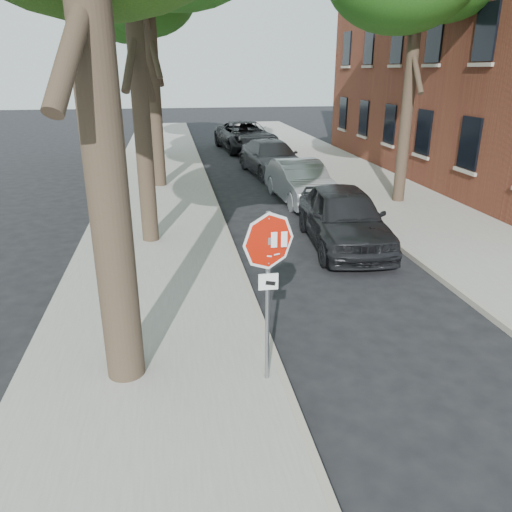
{
  "coord_description": "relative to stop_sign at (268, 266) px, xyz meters",
  "views": [
    {
      "loc": [
        -1.95,
        -6.31,
        4.49
      ],
      "look_at": [
        -0.85,
        0.13,
        2.05
      ],
      "focal_mm": 35.0,
      "sensor_mm": 36.0,
      "label": 1
    }
  ],
  "objects": [
    {
      "name": "tree_far",
      "position": [
        -2.02,
        21.14,
        5.26
      ],
      "size": [
        5.29,
        4.91,
        9.33
      ],
      "color": "black",
      "rests_on": "sidewalk_left"
    },
    {
      "name": "car_b",
      "position": [
        3.3,
        10.86,
        -1.22
      ],
      "size": [
        1.82,
        4.53,
        1.47
      ],
      "primitive_type": "imported",
      "rotation": [
        0.0,
        0.0,
        0.06
      ],
      "color": "gray",
      "rests_on": "ground"
    },
    {
      "name": "sidewalk_left",
      "position": [
        -1.8,
        12.03,
        -1.89
      ],
      "size": [
        4.0,
        55.0,
        0.12
      ],
      "primitive_type": "cube",
      "color": "gray",
      "rests_on": "ground"
    },
    {
      "name": "curb_right",
      "position": [
        4.65,
        12.03,
        -1.88
      ],
      "size": [
        0.12,
        55.0,
        0.13
      ],
      "primitive_type": "cube",
      "color": "#9E9384",
      "rests_on": "ground"
    },
    {
      "name": "ground",
      "position": [
        0.7,
        0.03,
        -1.95
      ],
      "size": [
        120.0,
        120.0,
        0.0
      ],
      "primitive_type": "plane",
      "color": "black",
      "rests_on": "ground"
    },
    {
      "name": "stop_sign",
      "position": [
        0.0,
        0.0,
        0.0
      ],
      "size": [
        0.76,
        0.34,
        2.61
      ],
      "color": "gray",
      "rests_on": "sidewalk_left"
    },
    {
      "name": "car_c",
      "position": [
        3.3,
        16.05,
        -1.2
      ],
      "size": [
        2.68,
        5.37,
        1.5
      ],
      "primitive_type": "imported",
      "rotation": [
        0.0,
        0.0,
        0.11
      ],
      "color": "#424146",
      "rests_on": "ground"
    },
    {
      "name": "car_d",
      "position": [
        3.2,
        23.35,
        -1.11
      ],
      "size": [
        3.36,
        6.26,
        1.67
      ],
      "primitive_type": "imported",
      "rotation": [
        0.0,
        0.0,
        0.1
      ],
      "color": "black",
      "rests_on": "ground"
    },
    {
      "name": "car_a",
      "position": [
        3.23,
        5.98,
        -1.14
      ],
      "size": [
        2.27,
        4.86,
        1.61
      ],
      "primitive_type": "imported",
      "rotation": [
        0.0,
        0.0,
        -0.08
      ],
      "color": "black",
      "rests_on": "ground"
    },
    {
      "name": "curb_left",
      "position": [
        0.25,
        12.03,
        -1.88
      ],
      "size": [
        0.12,
        55.0,
        0.13
      ],
      "primitive_type": "cube",
      "color": "#9E9384",
      "rests_on": "ground"
    },
    {
      "name": "sidewalk_right",
      "position": [
        6.7,
        12.03,
        -1.89
      ],
      "size": [
        4.0,
        55.0,
        0.12
      ],
      "primitive_type": "cube",
      "color": "gray",
      "rests_on": "ground"
    }
  ]
}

